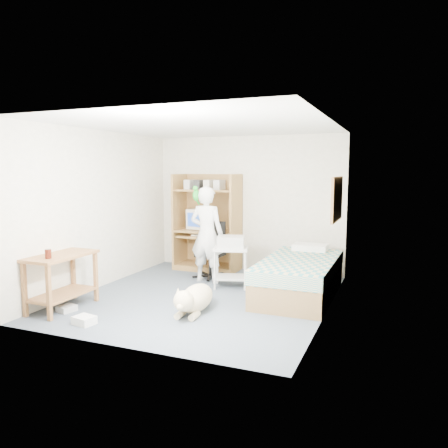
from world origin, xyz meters
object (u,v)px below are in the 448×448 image
Objects in this scene: side_desk at (62,273)px; printer_cart at (231,261)px; person at (207,235)px; computer_hutch at (208,226)px; dog at (195,298)px; bed at (300,277)px; office_chair at (212,258)px.

printer_cart is at bearing 47.76° from side_desk.
printer_cart is (0.49, -0.17, -0.37)m from person.
person is (1.22, 2.05, 0.31)m from side_desk.
computer_hutch is 1.57× the size of dog.
side_desk is (-0.85, -2.94, -0.33)m from computer_hutch.
person is 1.41× the size of dog.
bed is 2.02× the size of side_desk.
computer_hutch is 2.77× the size of printer_cart.
dog is at bearing -69.92° from computer_hutch.
person is (-1.63, 0.24, 0.52)m from bed.
printer_cart is at bearing 163.32° from person.
printer_cart is (0.54, -0.47, 0.09)m from office_chair.
side_desk is (-2.85, -1.82, 0.21)m from bed.
dog is (0.50, -1.52, -0.62)m from person.
bed is 1.25× the size of person.
computer_hutch reaches higher than office_chair.
bed is 1.15m from printer_cart.
person is 1.71m from dog.
computer_hutch is 2.63m from dog.
bed is 1.76× the size of dog.
office_chair reaches higher than side_desk.
computer_hutch is 0.89× the size of bed.
computer_hutch is at bearing 105.80° from dog.
office_chair is at bearing 162.08° from bed.
office_chair reaches higher than printer_cart.
printer_cart is (0.87, -1.05, -0.39)m from computer_hutch.
side_desk is 1.03× the size of office_chair.
bed is at bearing 173.51° from person.
bed is at bearing -29.29° from computer_hutch.
side_desk is 1.83m from dog.
side_desk is at bearing -106.14° from computer_hutch.
computer_hutch is at bearing 112.79° from printer_cart.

